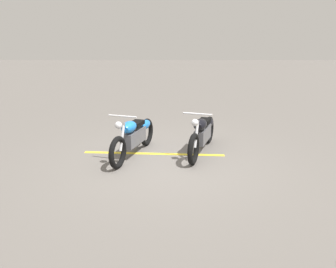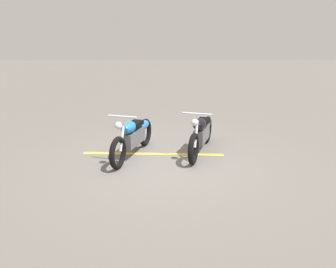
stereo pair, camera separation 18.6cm
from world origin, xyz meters
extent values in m
plane|color=#66605B|center=(0.00, 0.00, 0.00)|extent=(60.00, 60.00, 0.00)
torus|color=black|center=(0.36, -1.01, 0.34)|extent=(0.67, 0.31, 0.67)
torus|color=black|center=(-1.12, -0.53, 0.34)|extent=(0.67, 0.31, 0.67)
cube|color=#59595E|center=(-0.43, -0.75, 0.42)|extent=(0.87, 0.47, 0.32)
ellipsoid|color=blue|center=(-0.17, -0.84, 0.72)|extent=(0.58, 0.43, 0.24)
ellipsoid|color=blue|center=(-0.97, -0.58, 0.56)|extent=(0.61, 0.40, 0.22)
cube|color=black|center=(-0.55, -0.71, 0.70)|extent=(0.49, 0.36, 0.09)
cylinder|color=silver|center=(0.14, -0.94, 0.60)|extent=(0.27, 0.14, 0.56)
cylinder|color=silver|center=(0.10, -0.92, 1.02)|extent=(0.22, 0.60, 0.04)
sphere|color=silver|center=(0.29, -0.98, 0.88)|extent=(0.15, 0.15, 0.15)
cylinder|color=silver|center=(-0.85, -0.76, 0.26)|extent=(0.69, 0.30, 0.09)
torus|color=black|center=(0.14, 0.53, 0.34)|extent=(0.67, 0.31, 0.67)
torus|color=black|center=(-1.34, 1.01, 0.34)|extent=(0.67, 0.31, 0.67)
cube|color=#59595E|center=(-0.65, 0.78, 0.42)|extent=(0.87, 0.47, 0.32)
ellipsoid|color=black|center=(-0.39, 0.70, 0.72)|extent=(0.58, 0.43, 0.24)
ellipsoid|color=black|center=(-1.19, 0.96, 0.56)|extent=(0.61, 0.40, 0.22)
cube|color=black|center=(-0.77, 0.82, 0.70)|extent=(0.49, 0.36, 0.09)
cylinder|color=silver|center=(-0.08, 0.60, 0.60)|extent=(0.27, 0.14, 0.56)
cylinder|color=silver|center=(-0.13, 0.61, 1.02)|extent=(0.23, 0.60, 0.04)
sphere|color=silver|center=(0.06, 0.55, 0.88)|extent=(0.15, 0.15, 0.15)
cylinder|color=silver|center=(-1.07, 0.78, 0.26)|extent=(0.69, 0.30, 0.09)
cube|color=yellow|center=(-0.50, -0.33, 0.00)|extent=(0.32, 3.20, 0.01)
camera|label=1|loc=(6.84, 0.05, 2.62)|focal=36.58mm
camera|label=2|loc=(6.84, -0.13, 2.62)|focal=36.58mm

